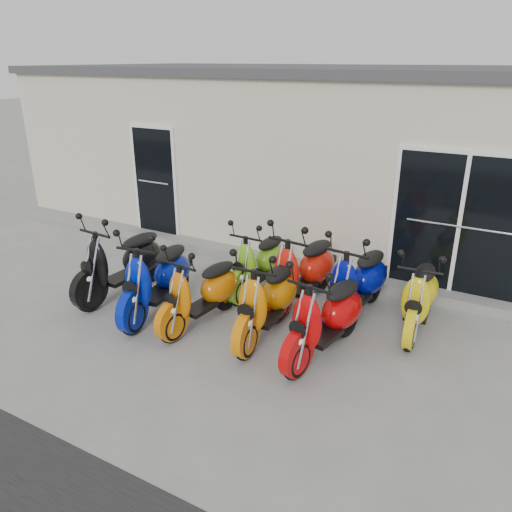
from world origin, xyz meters
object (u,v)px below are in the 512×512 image
object	(u,v)px
scooter_back_yellow	(421,287)
scooter_front_black	(121,253)
scooter_front_orange_a	(201,283)
scooter_back_red	(303,261)
scooter_front_orange_b	(268,289)
scooter_front_blue	(156,269)
scooter_back_blue	(358,273)
scooter_back_green	(259,254)
scooter_front_red	(326,307)

from	to	relation	value
scooter_back_yellow	scooter_front_black	bearing A→B (deg)	-168.92
scooter_front_orange_a	scooter_back_red	xyz separation A→B (m)	(0.98, 1.23, 0.08)
scooter_front_orange_b	scooter_back_red	world-z (taller)	scooter_back_red
scooter_front_black	scooter_back_red	size ratio (longest dim) A/B	1.00
scooter_front_black	scooter_front_blue	bearing A→B (deg)	-9.58
scooter_front_black	scooter_back_yellow	bearing A→B (deg)	18.75
scooter_back_blue	scooter_front_black	bearing A→B (deg)	-156.22
scooter_back_yellow	scooter_front_blue	bearing A→B (deg)	-162.33
scooter_front_orange_b	scooter_back_green	distance (m)	1.39
scooter_front_orange_a	scooter_back_green	size ratio (longest dim) A/B	1.00
scooter_front_red	scooter_front_blue	bearing A→B (deg)	-168.32
scooter_back_yellow	scooter_back_blue	bearing A→B (deg)	-178.77
scooter_front_orange_a	scooter_front_black	bearing A→B (deg)	-179.97
scooter_front_blue	scooter_back_green	distance (m)	1.65
scooter_front_blue	scooter_front_orange_a	distance (m)	0.76
scooter_front_blue	scooter_back_blue	xyz separation A→B (m)	(2.58, 1.28, -0.01)
scooter_front_blue	scooter_front_orange_b	size ratio (longest dim) A/B	1.03
scooter_back_red	scooter_back_blue	bearing A→B (deg)	7.76
scooter_front_red	scooter_back_blue	size ratio (longest dim) A/B	0.97
scooter_front_black	scooter_front_orange_a	bearing A→B (deg)	-2.50
scooter_front_orange_b	scooter_back_yellow	distance (m)	2.08
scooter_front_red	scooter_back_blue	world-z (taller)	scooter_back_blue
scooter_front_red	scooter_back_green	xyz separation A→B (m)	(-1.63, 1.23, -0.04)
scooter_front_black	scooter_back_blue	xyz separation A→B (m)	(3.45, 1.08, -0.01)
scooter_front_black	scooter_front_orange_a	distance (m)	1.64
scooter_front_orange_a	scooter_front_blue	bearing A→B (deg)	-171.59
scooter_front_orange_a	scooter_back_red	size ratio (longest dim) A/B	0.89
scooter_front_black	scooter_back_green	bearing A→B (deg)	36.56
scooter_front_red	scooter_front_black	bearing A→B (deg)	-172.51
scooter_front_black	scooter_front_orange_a	size ratio (longest dim) A/B	1.12
scooter_back_green	scooter_back_blue	world-z (taller)	scooter_back_blue
scooter_back_blue	scooter_back_yellow	distance (m)	0.86
scooter_back_yellow	scooter_back_green	bearing A→B (deg)	175.90
scooter_front_blue	scooter_back_red	bearing A→B (deg)	27.73
scooter_front_blue	scooter_back_green	xyz separation A→B (m)	(0.93, 1.37, -0.07)
scooter_back_green	scooter_back_red	world-z (taller)	scooter_back_red
scooter_front_blue	scooter_front_red	bearing A→B (deg)	-5.27
scooter_front_black	scooter_front_red	world-z (taller)	scooter_front_black
scooter_front_orange_a	scooter_back_green	distance (m)	1.35
scooter_front_blue	scooter_back_red	distance (m)	2.15
scooter_front_orange_a	scooter_front_red	distance (m)	1.81
scooter_front_orange_b	scooter_back_red	xyz separation A→B (m)	(0.04, 1.05, 0.03)
scooter_back_blue	scooter_back_red	bearing A→B (deg)	-172.05
scooter_front_black	scooter_front_blue	size ratio (longest dim) A/B	1.01
scooter_front_orange_b	scooter_back_yellow	xyz separation A→B (m)	(1.73, 1.15, -0.04)
scooter_front_orange_a	scooter_back_yellow	size ratio (longest dim) A/B	0.99
scooter_front_black	scooter_back_yellow	xyz separation A→B (m)	(4.30, 1.15, -0.07)
scooter_front_blue	scooter_back_yellow	xyz separation A→B (m)	(3.43, 1.36, -0.06)
scooter_front_black	scooter_back_blue	size ratio (longest dim) A/B	1.02
scooter_front_black	scooter_back_blue	distance (m)	3.61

